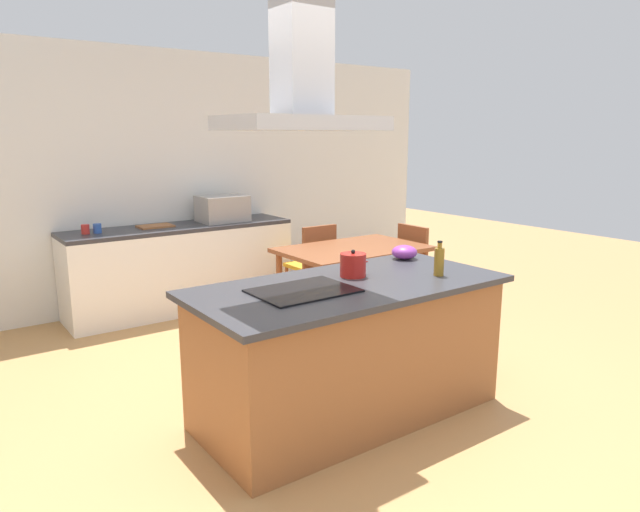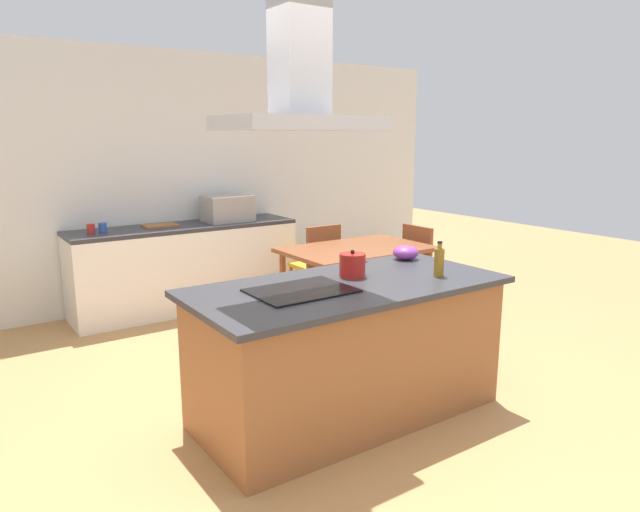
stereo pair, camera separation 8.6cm
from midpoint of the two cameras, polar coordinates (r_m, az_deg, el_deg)
name	(u,v)px [view 2 (the right image)]	position (r m, az deg, el deg)	size (l,w,h in m)	color
ground	(244,346)	(5.15, -7.06, -8.90)	(16.00, 16.00, 0.00)	tan
wall_back	(166,180)	(6.44, -14.65, 7.35)	(7.20, 0.10, 2.70)	white
kitchen_island	(348,349)	(3.80, 3.41, -9.24)	(2.05, 0.98, 0.90)	#995B33
cooktop	(301,291)	(3.46, -1.17, -3.46)	(0.60, 0.44, 0.01)	black
tea_kettle	(353,265)	(3.81, 3.90, -0.90)	(0.23, 0.17, 0.18)	#B21E19
olive_oil_bottle	(439,262)	(3.90, 12.37, -0.54)	(0.07, 0.07, 0.24)	olive
mixing_bowl	(406,252)	(4.39, 9.07, 0.35)	(0.19, 0.19, 0.11)	purple
back_counter	(186,267)	(6.24, -12.76, -1.06)	(2.36, 0.62, 0.90)	white
countertop_microwave	(227,208)	(6.34, -8.81, 4.71)	(0.50, 0.38, 0.28)	#9E9993
coffee_mug_red	(91,228)	(5.91, -21.44, 2.56)	(0.08, 0.08, 0.09)	red
coffee_mug_blue	(103,228)	(5.92, -20.40, 2.66)	(0.08, 0.08, 0.09)	#2D56B2
cutting_board	(161,226)	(6.12, -15.18, 2.94)	(0.34, 0.24, 0.02)	#995B33
dining_table	(356,256)	(5.61, 4.08, 0.02)	(1.40, 0.90, 0.75)	brown
chair_at_right_end	(424,260)	(6.24, 10.65, -0.42)	(0.42, 0.42, 0.89)	gold
chair_facing_back_wall	(318,260)	(6.17, 0.21, -0.37)	(0.42, 0.42, 0.89)	gold
range_hood	(300,84)	(3.35, -1.27, 16.69)	(0.90, 0.55, 0.78)	#ADADB2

